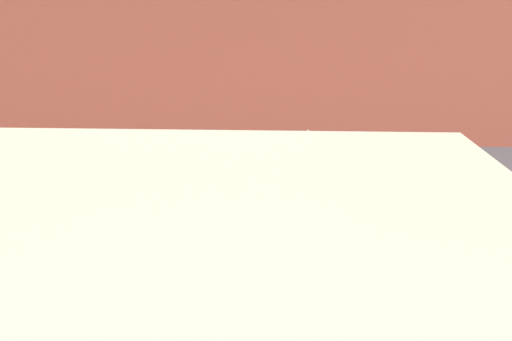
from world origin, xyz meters
TOP-DOWN VIEW (x-y plane):
  - ground_plane at (0.00, 0.00)m, footprint 80.00×80.00m
  - sidewalk_slab at (0.00, 1.75)m, footprint 36.00×3.50m
  - motorcycle_red at (0.41, 1.62)m, footprint 1.97×0.74m

SIDE VIEW (x-z plane):
  - ground_plane at x=0.00m, z-range 0.00..0.00m
  - sidewalk_slab at x=0.00m, z-range 0.00..0.01m
  - motorcycle_red at x=0.41m, z-range -0.12..0.91m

